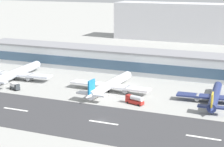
{
  "coord_description": "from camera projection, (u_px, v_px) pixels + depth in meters",
  "views": [
    {
      "loc": [
        60.03,
        -131.44,
        53.22
      ],
      "look_at": [
        -11.83,
        38.93,
        8.92
      ],
      "focal_mm": 63.71,
      "sensor_mm": 36.0,
      "label": 1
    }
  ],
  "objects": [
    {
      "name": "airliner_gold_tail_gate_2",
      "position": [
        215.0,
        97.0,
        173.22
      ],
      "size": [
        33.6,
        42.92,
        8.96
      ],
      "rotation": [
        0.0,
        0.0,
        1.65
      ],
      "color": "navy",
      "rests_on": "ground_plane"
    },
    {
      "name": "service_fuel_truck_0",
      "position": [
        135.0,
        100.0,
        172.2
      ],
      "size": [
        8.89,
        5.04,
        3.95
      ],
      "rotation": [
        0.0,
        0.0,
        2.84
      ],
      "color": "#B2231E",
      "rests_on": "ground_plane"
    },
    {
      "name": "airliner_blue_tail_gate_1",
      "position": [
        109.0,
        86.0,
        190.6
      ],
      "size": [
        40.84,
        48.16,
        10.05
      ],
      "rotation": [
        0.0,
        0.0,
        1.53
      ],
      "color": "silver",
      "rests_on": "ground_plane"
    },
    {
      "name": "airliner_black_tail_gate_0",
      "position": [
        15.0,
        74.0,
        212.86
      ],
      "size": [
        41.07,
        51.54,
        10.76
      ],
      "rotation": [
        0.0,
        0.0,
        1.65
      ],
      "color": "silver",
      "rests_on": "ground_plane"
    },
    {
      "name": "ground_plane",
      "position": [
        101.0,
        120.0,
        152.86
      ],
      "size": [
        1400.0,
        1400.0,
        0.0
      ],
      "primitive_type": "plane",
      "color": "#9E9E99"
    },
    {
      "name": "distant_hotel_block",
      "position": [
        178.0,
        22.0,
        350.32
      ],
      "size": [
        111.02,
        28.76,
        32.48
      ],
      "primitive_type": "cube",
      "color": "#BCBCC1",
      "rests_on": "ground_plane"
    },
    {
      "name": "terminal_building",
      "position": [
        134.0,
        61.0,
        230.2
      ],
      "size": [
        198.54,
        20.51,
        13.1
      ],
      "color": "silver",
      "rests_on": "ground_plane"
    },
    {
      "name": "runway_centreline_dash_4",
      "position": [
        104.0,
        123.0,
        150.39
      ],
      "size": [
        12.0,
        1.2,
        0.01
      ],
      "primitive_type": "cube",
      "color": "white",
      "rests_on": "runway_strip"
    },
    {
      "name": "runway_centreline_dash_5",
      "position": [
        203.0,
        138.0,
        136.19
      ],
      "size": [
        12.0,
        1.2,
        0.01
      ],
      "primitive_type": "cube",
      "color": "white",
      "rests_on": "runway_strip"
    },
    {
      "name": "service_box_truck_1",
      "position": [
        15.0,
        86.0,
        194.72
      ],
      "size": [
        6.46,
        4.65,
        3.25
      ],
      "rotation": [
        0.0,
        0.0,
        5.86
      ],
      "color": "#2D3338",
      "rests_on": "ground_plane"
    },
    {
      "name": "runway_strip",
      "position": [
        99.0,
        122.0,
        151.12
      ],
      "size": [
        800.0,
        36.9,
        0.08
      ],
      "primitive_type": "cube",
      "color": "#38383A",
      "rests_on": "ground_plane"
    },
    {
      "name": "runway_centreline_dash_3",
      "position": [
        16.0,
        109.0,
        165.54
      ],
      "size": [
        12.0,
        1.2,
        0.01
      ],
      "primitive_type": "cube",
      "color": "white",
      "rests_on": "runway_strip"
    }
  ]
}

